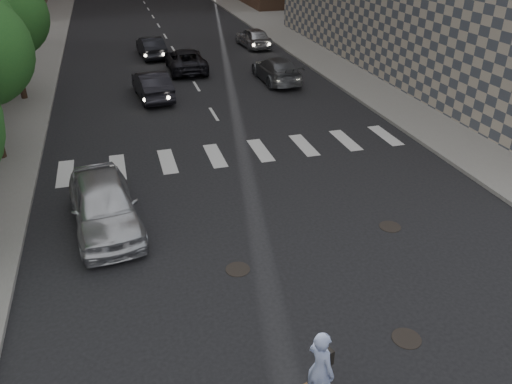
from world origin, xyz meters
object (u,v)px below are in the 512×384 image
at_px(traffic_car_c, 185,60).
at_px(traffic_car_e, 151,47).
at_px(tree_c, 6,11).
at_px(silver_sedan, 104,205).
at_px(traffic_car_a, 152,85).
at_px(traffic_car_d, 253,37).
at_px(traffic_car_b, 276,70).
at_px(skateboarder, 321,369).

distance_m(traffic_car_c, traffic_car_e, 4.70).
bearing_deg(tree_c, silver_sedan, -74.84).
bearing_deg(traffic_car_a, traffic_car_d, -135.19).
bearing_deg(traffic_car_a, traffic_car_b, -176.48).
bearing_deg(traffic_car_c, traffic_car_a, 63.30).
bearing_deg(traffic_car_b, traffic_car_a, 7.89).
bearing_deg(traffic_car_d, skateboarder, 71.33).
bearing_deg(traffic_car_e, traffic_car_d, -177.66).
height_order(traffic_car_c, traffic_car_d, traffic_car_d).
xyz_separation_m(traffic_car_a, traffic_car_c, (2.66, 5.13, -0.05)).
relative_size(traffic_car_a, traffic_car_c, 0.90).
xyz_separation_m(traffic_car_c, traffic_car_d, (6.10, 5.37, 0.04)).
height_order(silver_sedan, traffic_car_c, silver_sedan).
xyz_separation_m(skateboarder, traffic_car_d, (7.60, 31.60, -0.28)).
xyz_separation_m(skateboarder, traffic_car_c, (1.49, 26.23, -0.32)).
relative_size(traffic_car_a, traffic_car_e, 1.05).
relative_size(silver_sedan, traffic_car_e, 1.13).
relative_size(traffic_car_b, traffic_car_c, 0.97).
relative_size(tree_c, skateboarder, 3.37).
distance_m(tree_c, silver_sedan, 15.59).
relative_size(silver_sedan, traffic_car_b, 1.00).
xyz_separation_m(traffic_car_c, traffic_car_e, (-1.78, 4.35, 0.01)).
xyz_separation_m(traffic_car_a, traffic_car_e, (0.88, 9.48, -0.04)).
distance_m(skateboarder, traffic_car_a, 21.14).
height_order(traffic_car_b, traffic_car_e, traffic_car_e).
bearing_deg(tree_c, traffic_car_c, 20.35).
height_order(traffic_car_a, traffic_car_d, traffic_car_a).
height_order(silver_sedan, traffic_car_a, silver_sedan).
xyz_separation_m(tree_c, traffic_car_d, (15.52, 8.86, -3.90)).
relative_size(tree_c, silver_sedan, 1.34).
relative_size(skateboarder, traffic_car_a, 0.43).
height_order(traffic_car_d, traffic_car_e, traffic_car_d).
bearing_deg(traffic_car_c, skateboarder, 87.47).
distance_m(tree_c, traffic_car_a, 7.97).
bearing_deg(silver_sedan, traffic_car_a, 71.40).
bearing_deg(tree_c, traffic_car_d, 29.72).
bearing_deg(traffic_car_b, traffic_car_d, -98.22).
relative_size(tree_c, traffic_car_b, 1.34).
relative_size(traffic_car_b, traffic_car_d, 1.13).
height_order(traffic_car_c, traffic_car_e, traffic_car_e).
height_order(tree_c, traffic_car_e, tree_c).
height_order(silver_sedan, traffic_car_d, silver_sedan).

